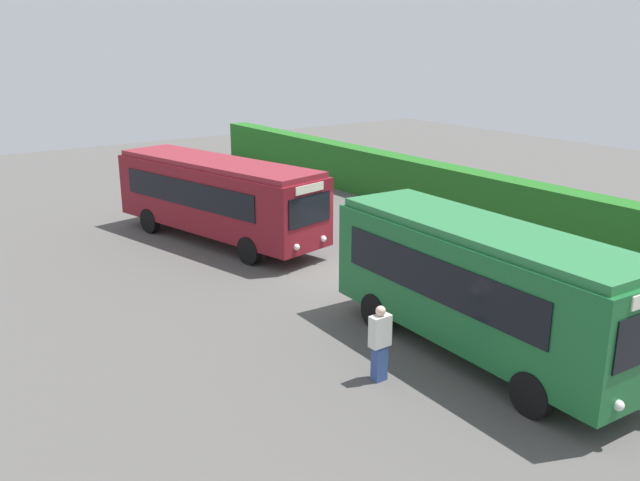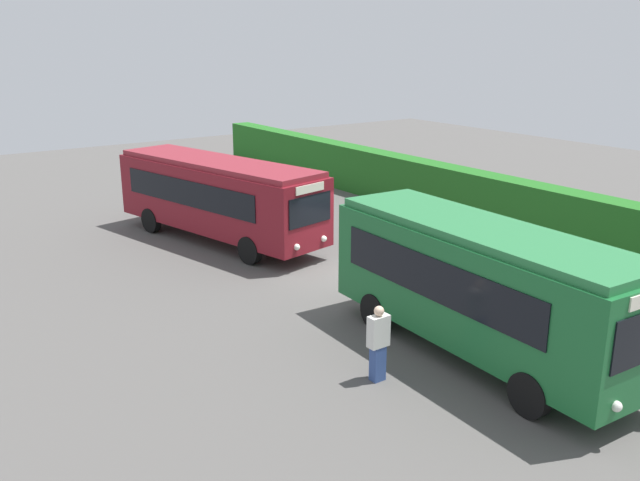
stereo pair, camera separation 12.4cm
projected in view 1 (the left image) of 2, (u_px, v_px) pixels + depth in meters
ground_plane at (345, 272)px, 23.09m from camera, size 64.00×64.00×0.00m
bus_maroon at (218, 195)px, 26.06m from camera, size 9.91×4.45×3.16m
bus_green at (481, 283)px, 16.55m from camera, size 8.79×2.81×3.34m
person_left at (380, 342)px, 15.59m from camera, size 0.27×0.50×1.84m
person_center at (608, 328)px, 16.16m from camera, size 0.55×0.44×1.94m
hedge_row at (506, 206)px, 27.22m from camera, size 44.00×1.13×2.25m
traffic_cone at (384, 215)px, 29.23m from camera, size 0.36×0.36×0.60m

